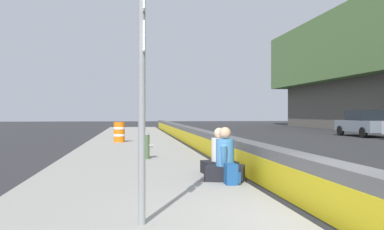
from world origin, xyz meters
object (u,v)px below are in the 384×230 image
seated_person_middle (219,159)px  parked_car_midline (364,123)px  fire_hydrant (146,144)px  route_sign_post (142,55)px  seated_person_foreground (225,163)px  backpack (231,174)px  construction_barrel (119,132)px

seated_person_middle → parked_car_midline: size_ratio=0.23×
fire_hydrant → route_sign_post: bearing=178.1°
fire_hydrant → seated_person_foreground: seated_person_foreground is taller
seated_person_foreground → parked_car_midline: bearing=-35.1°
route_sign_post → parked_car_midline: 26.49m
fire_hydrant → seated_person_middle: size_ratio=0.84×
seated_person_middle → parked_car_midline: 21.69m
backpack → construction_barrel: size_ratio=0.42×
fire_hydrant → construction_barrel: (8.07, 1.01, 0.03)m
backpack → construction_barrel: (13.24, 2.51, 0.28)m
fire_hydrant → seated_person_middle: seated_person_middle is taller
fire_hydrant → seated_person_middle: (-3.56, -1.57, -0.12)m
route_sign_post → construction_barrel: bearing=2.6°
route_sign_post → backpack: 3.91m
construction_barrel → route_sign_post: bearing=-177.4°
route_sign_post → seated_person_foreground: 4.30m
fire_hydrant → backpack: fire_hydrant is taller
route_sign_post → fire_hydrant: bearing=-1.9°
route_sign_post → fire_hydrant: size_ratio=4.09×
fire_hydrant → seated_person_middle: bearing=-156.2°
seated_person_middle → construction_barrel: 11.91m
route_sign_post → fire_hydrant: 8.26m
seated_person_middle → construction_barrel: seated_person_middle is taller
route_sign_post → seated_person_middle: bearing=-22.1°
backpack → construction_barrel: construction_barrel is taller
seated_person_middle → parked_car_midline: bearing=-36.4°
fire_hydrant → parked_car_midline: (13.89, -14.45, 0.27)m
fire_hydrant → backpack: 5.38m
route_sign_post → seated_person_middle: 5.20m
seated_person_foreground → construction_barrel: seated_person_foreground is taller
construction_barrel → parked_car_midline: parked_car_midline is taller
backpack → parked_car_midline: size_ratio=0.09×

